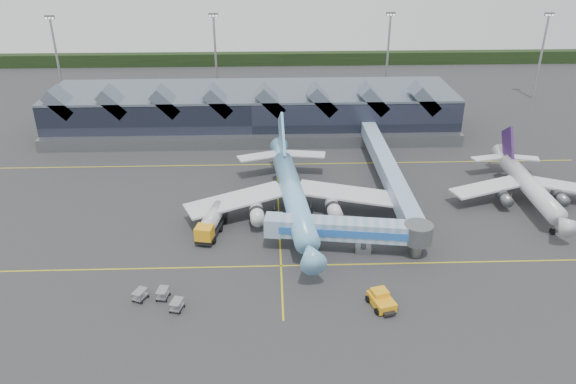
{
  "coord_description": "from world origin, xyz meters",
  "views": [
    {
      "loc": [
        -1.36,
        -74.61,
        44.9
      ],
      "look_at": [
        1.47,
        5.47,
        5.0
      ],
      "focal_mm": 35.0,
      "sensor_mm": 36.0,
      "label": 1
    }
  ],
  "objects_px": {
    "jet_bridge": "(357,231)",
    "fuel_truck": "(212,221)",
    "main_airliner": "(292,193)",
    "pushback_tug": "(381,300)",
    "regional_jet": "(528,184)"
  },
  "relations": [
    {
      "from": "main_airliner",
      "to": "pushback_tug",
      "type": "relative_size",
      "value": 8.36
    },
    {
      "from": "main_airliner",
      "to": "regional_jet",
      "type": "bearing_deg",
      "value": -0.78
    },
    {
      "from": "jet_bridge",
      "to": "pushback_tug",
      "type": "relative_size",
      "value": 4.94
    },
    {
      "from": "main_airliner",
      "to": "regional_jet",
      "type": "distance_m",
      "value": 40.68
    },
    {
      "from": "main_airliner",
      "to": "fuel_truck",
      "type": "distance_m",
      "value": 14.03
    },
    {
      "from": "fuel_truck",
      "to": "pushback_tug",
      "type": "height_order",
      "value": "fuel_truck"
    },
    {
      "from": "regional_jet",
      "to": "fuel_truck",
      "type": "height_order",
      "value": "regional_jet"
    },
    {
      "from": "jet_bridge",
      "to": "main_airliner",
      "type": "bearing_deg",
      "value": 135.04
    },
    {
      "from": "regional_jet",
      "to": "jet_bridge",
      "type": "distance_m",
      "value": 35.07
    },
    {
      "from": "jet_bridge",
      "to": "fuel_truck",
      "type": "distance_m",
      "value": 22.75
    },
    {
      "from": "main_airliner",
      "to": "fuel_truck",
      "type": "height_order",
      "value": "main_airliner"
    },
    {
      "from": "jet_bridge",
      "to": "regional_jet",
      "type": "bearing_deg",
      "value": 33.98
    },
    {
      "from": "fuel_truck",
      "to": "jet_bridge",
      "type": "bearing_deg",
      "value": -5.31
    },
    {
      "from": "regional_jet",
      "to": "pushback_tug",
      "type": "relative_size",
      "value": 6.04
    },
    {
      "from": "jet_bridge",
      "to": "fuel_truck",
      "type": "relative_size",
      "value": 2.36
    }
  ]
}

